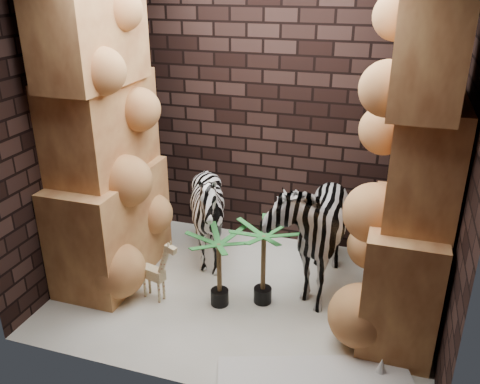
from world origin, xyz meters
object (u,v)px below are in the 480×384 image
(palm_front, at_px, (263,265))
(palm_back, at_px, (219,270))
(surfboard, at_px, (314,374))
(giraffe_toy, at_px, (153,267))
(zebra_right, at_px, (311,215))
(zebra_left, at_px, (208,219))

(palm_front, xyz_separation_m, palm_back, (-0.38, -0.16, -0.03))
(palm_front, relative_size, surfboard, 0.54)
(palm_back, height_order, surfboard, palm_back)
(giraffe_toy, relative_size, surfboard, 0.47)
(giraffe_toy, relative_size, palm_back, 0.94)
(zebra_right, bearing_deg, zebra_left, 179.45)
(palm_back, bearing_deg, palm_front, 22.58)
(zebra_left, bearing_deg, surfboard, -24.19)
(palm_back, bearing_deg, zebra_right, 41.69)
(zebra_left, distance_m, giraffe_toy, 0.81)
(zebra_left, xyz_separation_m, palm_back, (0.34, -0.63, -0.17))
(zebra_left, bearing_deg, zebra_right, 20.15)
(zebra_left, relative_size, surfboard, 0.81)
(zebra_right, bearing_deg, palm_front, -126.53)
(zebra_left, distance_m, palm_front, 0.87)
(zebra_right, height_order, surfboard, zebra_right)
(surfboard, bearing_deg, zebra_left, 117.69)
(zebra_left, distance_m, palm_back, 0.74)
(giraffe_toy, height_order, palm_back, palm_back)
(palm_back, bearing_deg, surfboard, -33.33)
(palm_back, relative_size, surfboard, 0.50)
(zebra_right, height_order, giraffe_toy, zebra_right)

